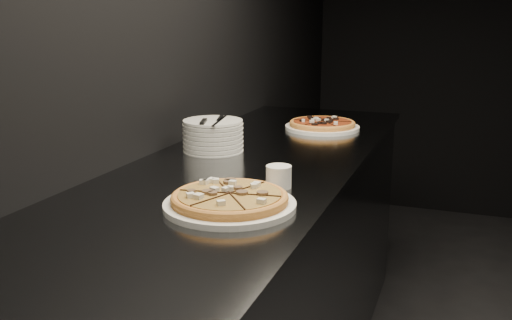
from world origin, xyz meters
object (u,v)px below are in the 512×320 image
(pizza_mushroom, at_px, (230,200))
(cutlery, at_px, (213,120))
(plate_stack, at_px, (213,135))
(ramekin, at_px, (279,176))
(counter, at_px, (246,286))
(pizza_tomato, at_px, (322,125))

(pizza_mushroom, bearing_deg, cutlery, 118.41)
(plate_stack, relative_size, cutlery, 0.93)
(plate_stack, relative_size, ramekin, 2.95)
(counter, distance_m, plate_stack, 0.56)
(pizza_mushroom, bearing_deg, ramekin, 74.28)
(pizza_tomato, bearing_deg, ramekin, -83.90)
(pizza_mushroom, distance_m, ramekin, 0.23)
(counter, relative_size, ramekin, 32.75)
(counter, xyz_separation_m, pizza_mushroom, (0.13, -0.45, 0.48))
(pizza_tomato, height_order, plate_stack, plate_stack)
(cutlery, bearing_deg, counter, -50.15)
(pizza_mushroom, distance_m, cutlery, 0.65)
(counter, height_order, pizza_mushroom, pizza_mushroom)
(counter, bearing_deg, plate_stack, 144.86)
(pizza_tomato, distance_m, ramekin, 0.91)
(cutlery, xyz_separation_m, ramekin, (0.37, -0.34, -0.08))
(pizza_tomato, relative_size, ramekin, 4.48)
(pizza_tomato, bearing_deg, cutlery, -115.62)
(cutlery, distance_m, ramekin, 0.51)
(counter, relative_size, cutlery, 10.35)
(pizza_mushroom, xyz_separation_m, pizza_tomato, (-0.04, 1.13, -0.00))
(pizza_mushroom, height_order, ramekin, ramekin)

